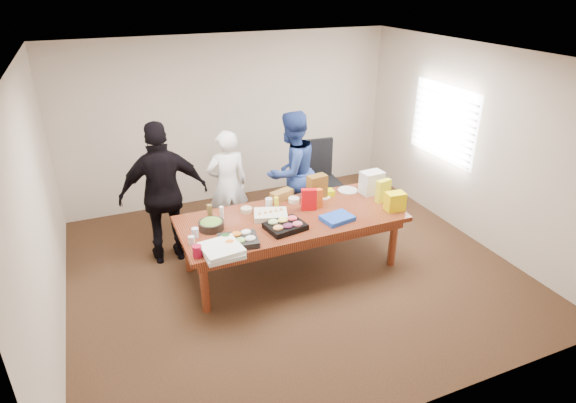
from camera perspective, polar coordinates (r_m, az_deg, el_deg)
name	(u,v)px	position (r m, az deg, el deg)	size (l,w,h in m)	color
floor	(291,268)	(6.34, 0.39, -7.94)	(5.50, 5.00, 0.02)	#47301E
ceiling	(292,55)	(5.35, 0.48, 17.16)	(5.50, 5.00, 0.02)	white
wall_back	(231,119)	(7.94, -6.81, 9.75)	(5.50, 0.04, 2.70)	beige
wall_front	(421,286)	(3.81, 15.66, -9.73)	(5.50, 0.04, 2.70)	beige
wall_left	(38,213)	(5.35, -27.77, -1.18)	(0.04, 5.00, 2.70)	beige
wall_right	(471,144)	(7.19, 21.16, 6.49)	(0.04, 5.00, 2.70)	beige
window_panel	(443,122)	(7.54, 18.11, 9.01)	(0.03, 1.40, 1.10)	white
window_blinds	(441,123)	(7.52, 17.88, 8.99)	(0.04, 1.36, 1.00)	beige
conference_table	(291,242)	(6.14, 0.40, -4.94)	(2.80, 1.20, 0.75)	#4C1C0F
office_chair	(324,181)	(7.49, 4.29, 2.50)	(0.58, 0.58, 1.13)	black
person_center	(228,185)	(6.78, -7.24, 1.97)	(0.58, 0.38, 1.60)	white
person_right	(292,172)	(6.92, 0.43, 3.56)	(0.87, 0.68, 1.80)	navy
person_left	(164,194)	(6.28, -14.66, 0.88)	(1.12, 0.47, 1.91)	black
veggie_tray	(238,241)	(5.40, -6.00, -4.70)	(0.44, 0.34, 0.07)	black
fruit_tray	(285,226)	(5.66, -0.33, -3.00)	(0.45, 0.35, 0.07)	black
sheet_cake	(271,215)	(5.93, -2.10, -1.61)	(0.41, 0.31, 0.07)	silver
salad_bowl	(211,225)	(5.73, -9.19, -2.84)	(0.30, 0.30, 0.10)	black
chip_bag_blue	(337,218)	(5.89, 5.94, -2.00)	(0.37, 0.28, 0.06)	#1945B7
chip_bag_red	(309,199)	(6.08, 2.52, 0.25)	(0.20, 0.08, 0.28)	red
chip_bag_yellow	(383,191)	(6.42, 11.35, 1.27)	(0.20, 0.08, 0.31)	#EFF728
chip_bag_orange	(316,199)	(6.14, 3.39, 0.33)	(0.16, 0.07, 0.25)	orange
mayo_jar	(269,204)	(6.13, -2.30, -0.26)	(0.09, 0.09, 0.15)	silver
mustard_bottle	(276,203)	(6.12, -1.39, -0.18)	(0.06, 0.06, 0.16)	yellow
dressing_bottle	(210,212)	(5.92, -9.36, -1.28)	(0.06, 0.06, 0.20)	brown
ranch_bottle	(222,213)	(5.94, -7.97, -1.33)	(0.05, 0.05, 0.16)	white
banana_bunch	(325,193)	(6.53, 4.49, 1.03)	(0.24, 0.14, 0.08)	#F0FE00
bread_loaf	(282,195)	(6.38, -0.76, 0.76)	(0.32, 0.14, 0.13)	brown
kraft_bag	(317,187)	(6.38, 3.50, 1.74)	(0.26, 0.15, 0.33)	brown
red_cup	(197,251)	(5.20, -10.85, -5.89)	(0.10, 0.10, 0.13)	#A80C2D
clear_cup_a	(192,240)	(5.45, -11.50, -4.61)	(0.07, 0.07, 0.10)	silver
clear_cup_b	(195,233)	(5.59, -11.08, -3.69)	(0.08, 0.08, 0.11)	silver
pizza_box_lower	(222,252)	(5.23, -7.87, -6.04)	(0.41, 0.41, 0.05)	silver
pizza_box_upper	(221,248)	(5.21, -8.00, -5.57)	(0.41, 0.41, 0.05)	white
plate_a	(348,190)	(6.72, 7.18, 1.34)	(0.28, 0.28, 0.02)	silver
plate_b	(322,196)	(6.51, 4.07, 0.66)	(0.24, 0.24, 0.01)	white
dip_bowl_a	(294,200)	(6.33, 0.70, 0.18)	(0.15, 0.15, 0.06)	silver
dip_bowl_b	(246,210)	(6.08, -5.01, -1.02)	(0.15, 0.15, 0.06)	beige
grocery_bag_white	(372,183)	(6.63, 10.02, 2.25)	(0.30, 0.21, 0.32)	white
grocery_bag_yellow	(395,201)	(6.23, 12.72, 0.01)	(0.24, 0.17, 0.24)	#FFE602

